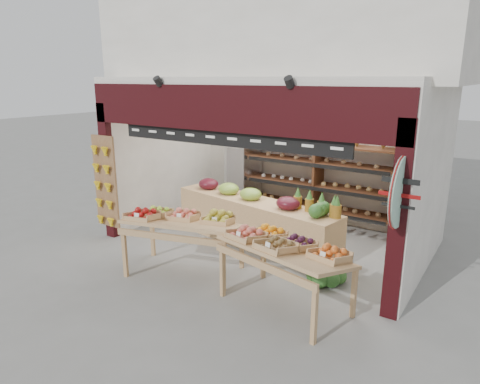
% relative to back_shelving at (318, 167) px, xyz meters
% --- Properties ---
extents(ground, '(60.00, 60.00, 0.00)m').
position_rel_back_shelving_xyz_m(ground, '(-0.38, -1.93, -1.27)').
color(ground, slate).
rests_on(ground, ground).
extents(shop_structure, '(6.36, 5.12, 5.40)m').
position_rel_back_shelving_xyz_m(shop_structure, '(-0.38, -0.31, 2.65)').
color(shop_structure, white).
rests_on(shop_structure, ground).
extents(banana_board, '(0.60, 0.15, 1.80)m').
position_rel_back_shelving_xyz_m(banana_board, '(-3.11, -3.10, -0.16)').
color(banana_board, olive).
rests_on(banana_board, ground).
extents(gift_sign, '(0.04, 0.93, 0.92)m').
position_rel_back_shelving_xyz_m(gift_sign, '(2.37, -3.07, 0.48)').
color(gift_sign, '#ABD7BB').
rests_on(gift_sign, ground).
extents(back_shelving, '(3.34, 0.55, 2.04)m').
position_rel_back_shelving_xyz_m(back_shelving, '(0.00, 0.00, 0.00)').
color(back_shelving, brown).
rests_on(back_shelving, ground).
extents(refrigerator, '(0.74, 0.74, 1.64)m').
position_rel_back_shelving_xyz_m(refrigerator, '(-1.88, -0.04, -0.45)').
color(refrigerator, '#B3B6BA').
rests_on(refrigerator, ground).
extents(cardboard_stack, '(0.93, 0.67, 0.59)m').
position_rel_back_shelving_xyz_m(cardboard_stack, '(-1.71, -1.47, -1.06)').
color(cardboard_stack, silver).
rests_on(cardboard_stack, ground).
extents(mid_counter, '(3.59, 1.29, 1.10)m').
position_rel_back_shelving_xyz_m(mid_counter, '(-0.50, -1.78, -0.79)').
color(mid_counter, tan).
rests_on(mid_counter, ground).
extents(display_table_left, '(1.99, 1.44, 1.12)m').
position_rel_back_shelving_xyz_m(display_table_left, '(-0.94, -3.42, -0.41)').
color(display_table_left, tan).
rests_on(display_table_left, ground).
extents(display_table_right, '(1.93, 1.33, 1.10)m').
position_rel_back_shelving_xyz_m(display_table_right, '(1.01, -3.47, -0.41)').
color(display_table_right, tan).
rests_on(display_table_right, ground).
extents(watermelon_pile, '(0.68, 0.65, 0.50)m').
position_rel_back_shelving_xyz_m(watermelon_pile, '(1.25, -2.49, -1.09)').
color(watermelon_pile, '#174717').
rests_on(watermelon_pile, ground).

